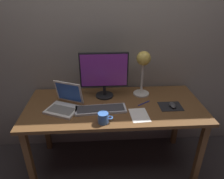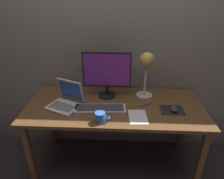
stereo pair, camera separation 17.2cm
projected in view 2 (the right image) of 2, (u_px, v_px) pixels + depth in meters
ground_plane at (115, 164)px, 2.19m from camera, size 4.80×4.80×0.00m
back_wall at (117, 33)px, 1.95m from camera, size 4.80×0.06×2.60m
desk at (115, 112)px, 1.89m from camera, size 1.60×0.70×0.74m
monitor at (107, 72)px, 1.89m from camera, size 0.45×0.17×0.44m
keyboard_main at (100, 109)px, 1.77m from camera, size 0.45×0.17×0.03m
laptop at (67, 99)px, 1.82m from camera, size 0.34×0.34×0.22m
desk_lamp at (147, 66)px, 1.86m from camera, size 0.16×0.16×0.44m
mousepad at (172, 110)px, 1.77m from camera, size 0.20×0.16×0.00m
mouse at (174, 109)px, 1.75m from camera, size 0.06×0.10×0.03m
coffee_mug at (100, 117)px, 1.60m from camera, size 0.12×0.08×0.09m
paper_sheet_near_mouse at (138, 117)px, 1.68m from camera, size 0.16×0.22×0.00m
pen at (145, 105)px, 1.84m from camera, size 0.12×0.08×0.01m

